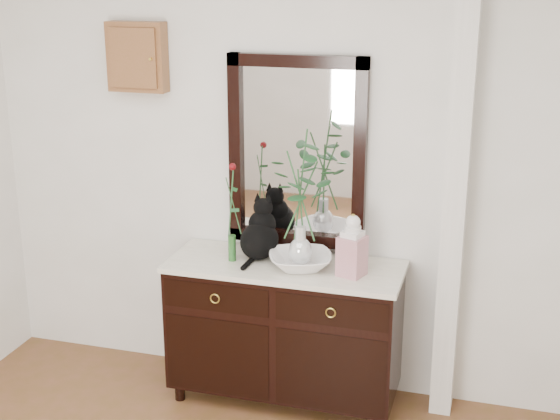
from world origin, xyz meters
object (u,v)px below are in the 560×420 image
(cat, at_px, (259,229))
(lotus_bowl, at_px, (300,261))
(sideboard, at_px, (285,325))
(ginger_jar, at_px, (352,245))

(cat, relative_size, lotus_bowl, 1.00)
(cat, bearing_deg, lotus_bowl, -17.38)
(sideboard, bearing_deg, ginger_jar, -7.59)
(sideboard, xyz_separation_m, lotus_bowl, (0.10, -0.03, 0.42))
(lotus_bowl, bearing_deg, cat, 160.58)
(ginger_jar, bearing_deg, lotus_bowl, 175.89)
(sideboard, height_order, lotus_bowl, lotus_bowl)
(lotus_bowl, height_order, ginger_jar, ginger_jar)
(sideboard, height_order, ginger_jar, ginger_jar)
(cat, xyz_separation_m, lotus_bowl, (0.27, -0.09, -0.13))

